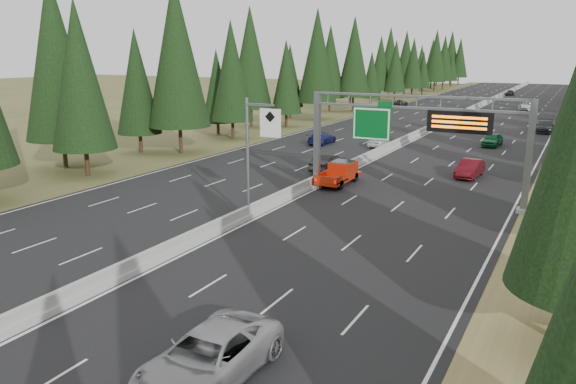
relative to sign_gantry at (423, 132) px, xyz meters
The scene contains 18 objects.
road 46.29m from the sign_gantry, 101.18° to the left, with size 32.00×260.00×0.08m, color black.
shoulder_right 46.28m from the sign_gantry, 78.86° to the left, with size 3.60×260.00×0.06m, color olive.
shoulder_left 52.70m from the sign_gantry, 120.63° to the left, with size 3.60×260.00×0.06m, color #494B23.
median_barrier 46.25m from the sign_gantry, 101.18° to the left, with size 0.70×260.00×0.85m.
sign_gantry is the anchor object (origin of this frame).
hov_sign_pole 12.96m from the sign_gantry, 130.04° to the right, with size 2.80×0.50×8.00m.
tree_row_left 48.74m from the sign_gantry, 129.33° to the left, with size 11.95×244.40×18.76m.
silver_minivan 27.23m from the sign_gantry, 89.89° to the right, with size 2.86×6.21×1.73m, color #9B9A9F.
red_pickup 8.87m from the sign_gantry, 161.33° to the left, with size 2.00×5.59×1.82m.
car_ahead_green 29.17m from the sign_gantry, 88.12° to the left, with size 1.79×4.45×1.52m, color #13562D.
car_ahead_dkred 11.18m from the sign_gantry, 79.90° to the left, with size 1.65×4.74×1.56m, color #4F0B11.
car_ahead_dkgrey 45.04m from the sign_gantry, 82.88° to the left, with size 2.26×5.57×1.62m, color black.
car_ahead_white 75.92m from the sign_gantry, 89.66° to the left, with size 2.70×5.86×1.63m, color silver.
car_ahead_far 114.02m from the sign_gantry, 93.73° to the left, with size 1.67×4.14×1.41m, color black.
car_onc_near 13.12m from the sign_gantry, 147.62° to the left, with size 1.69×4.84×1.60m, color black.
car_onc_blue 27.55m from the sign_gantry, 130.18° to the left, with size 2.03×5.00×1.45m, color navy.
car_onc_white 25.00m from the sign_gantry, 115.98° to the left, with size 1.67×4.16×1.42m, color white.
car_onc_far 75.93m from the sign_gantry, 108.00° to the left, with size 2.19×4.74×1.32m, color black.
Camera 1 is at (19.29, -5.74, 10.95)m, focal length 35.00 mm.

